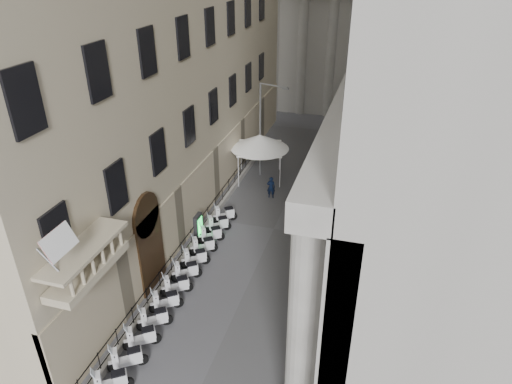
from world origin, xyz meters
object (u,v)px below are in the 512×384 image
at_px(street_lamp, 263,123).
at_px(pedestrian_b, 333,180).
at_px(security_tent, 264,144).
at_px(info_kiosk, 198,228).
at_px(pedestrian_a, 271,187).

bearing_deg(street_lamp, pedestrian_b, 6.48).
height_order(security_tent, pedestrian_b, security_tent).
bearing_deg(street_lamp, security_tent, -51.61).
height_order(street_lamp, pedestrian_b, street_lamp).
height_order(security_tent, info_kiosk, security_tent).
xyz_separation_m(info_kiosk, pedestrian_a, (2.94, 6.70, -0.11)).
bearing_deg(info_kiosk, security_tent, 79.43).
height_order(info_kiosk, pedestrian_a, info_kiosk).
relative_size(street_lamp, info_kiosk, 4.06).
relative_size(info_kiosk, pedestrian_a, 1.12).
bearing_deg(security_tent, pedestrian_b, -4.06).
relative_size(security_tent, pedestrian_b, 2.33).
bearing_deg(pedestrian_a, info_kiosk, 60.70).
distance_m(street_lamp, pedestrian_b, 6.85).
relative_size(security_tent, pedestrian_a, 2.72).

